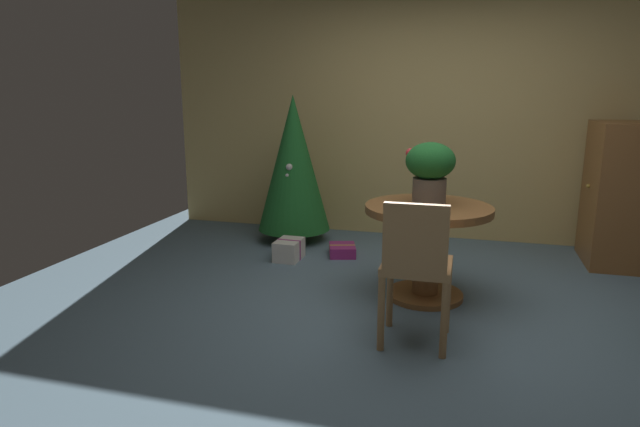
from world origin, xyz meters
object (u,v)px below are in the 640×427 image
gift_box_purple (342,250)px  gift_box_cream (289,250)px  round_dining_table (427,235)px  holiday_tree (294,163)px  wooden_chair_near (416,263)px  flower_vase (430,168)px  wooden_cabinet (616,194)px

gift_box_purple → gift_box_cream: bearing=-150.1°
round_dining_table → holiday_tree: bearing=139.4°
holiday_tree → gift_box_purple: bearing=-32.1°
round_dining_table → gift_box_cream: (-1.31, 0.62, -0.40)m
round_dining_table → gift_box_purple: (-0.86, 0.88, -0.44)m
gift_box_purple → gift_box_cream: 0.52m
wooden_chair_near → gift_box_purple: bearing=116.6°
gift_box_cream → round_dining_table: bearing=-25.2°
flower_vase → wooden_chair_near: (0.01, -0.92, -0.45)m
gift_box_purple → wooden_cabinet: bearing=10.5°
gift_box_purple → gift_box_cream: gift_box_cream is taller
wooden_cabinet → holiday_tree: bearing=-178.8°
flower_vase → gift_box_purple: flower_vase is taller
round_dining_table → holiday_tree: (-1.47, 1.26, 0.32)m
wooden_chair_near → flower_vase: bearing=90.5°
round_dining_table → wooden_cabinet: size_ratio=0.73×
round_dining_table → gift_box_cream: round_dining_table is taller
flower_vase → wooden_chair_near: size_ratio=0.50×
holiday_tree → gift_box_cream: bearing=-76.0°
flower_vase → gift_box_purple: 1.50m
round_dining_table → gift_box_purple: 1.31m
flower_vase → wooden_chair_near: 1.03m
gift_box_cream → wooden_cabinet: wooden_cabinet is taller
wooden_chair_near → holiday_tree: holiday_tree is taller
holiday_tree → round_dining_table: bearing=-40.6°
wooden_chair_near → holiday_tree: size_ratio=0.61×
round_dining_table → flower_vase: 0.50m
round_dining_table → wooden_chair_near: wooden_chair_near is taller
holiday_tree → gift_box_cream: 0.98m
flower_vase → gift_box_purple: bearing=136.9°
flower_vase → gift_box_purple: size_ratio=1.31×
round_dining_table → wooden_chair_near: 0.84m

